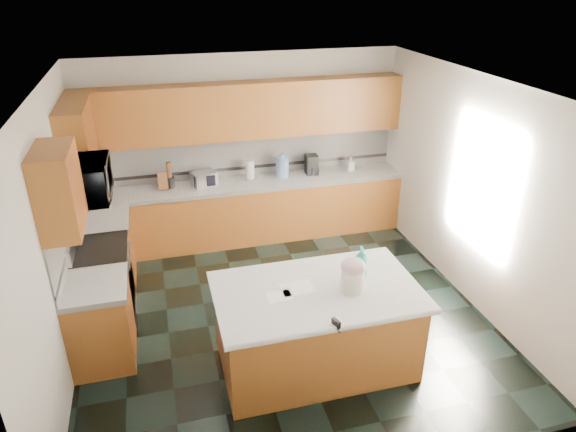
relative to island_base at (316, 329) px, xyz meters
name	(u,v)px	position (x,y,z in m)	size (l,w,h in m)	color
floor	(283,314)	(-0.11, 0.90, -0.43)	(4.60, 4.60, 0.00)	black
ceiling	(282,86)	(-0.11, 0.90, 2.27)	(4.60, 4.60, 0.00)	white
wall_back	(244,147)	(-0.11, 3.22, 0.92)	(4.60, 0.04, 2.70)	silver
wall_front	(367,352)	(-0.11, -1.42, 0.92)	(4.60, 0.04, 2.70)	silver
wall_left	(53,239)	(-2.43, 0.90, 0.92)	(0.04, 4.60, 2.70)	silver
wall_right	(472,190)	(2.21, 0.90, 0.92)	(0.04, 4.60, 2.70)	silver
back_base_cab	(250,212)	(-0.11, 2.90, 0.00)	(4.60, 0.60, 0.86)	#4C1F0B
back_countertop	(249,184)	(-0.11, 2.90, 0.46)	(4.60, 0.64, 0.06)	white
back_upper_cab	(244,110)	(-0.11, 3.03, 1.51)	(4.60, 0.33, 0.78)	#4C1F0B
back_backsplash	(244,155)	(-0.11, 3.18, 0.81)	(4.60, 0.02, 0.63)	silver
back_accent_band	(245,167)	(-0.11, 3.18, 0.61)	(4.60, 0.01, 0.05)	black
left_base_cab_rear	(108,252)	(-2.11, 2.19, 0.00)	(0.60, 0.82, 0.86)	#4C1F0B
left_counter_rear	(102,220)	(-2.11, 2.19, 0.46)	(0.64, 0.82, 0.06)	white
left_base_cab_front	(101,324)	(-2.11, 0.66, 0.00)	(0.60, 0.72, 0.86)	#4C1F0B
left_counter_front	(94,287)	(-2.11, 0.66, 0.46)	(0.64, 0.72, 0.06)	white
left_backsplash	(66,224)	(-2.40, 1.45, 0.81)	(0.02, 2.30, 0.63)	silver
left_accent_band	(70,240)	(-2.39, 1.45, 0.61)	(0.01, 2.30, 0.05)	black
left_upper_cab_rear	(77,137)	(-2.24, 2.32, 1.51)	(0.33, 1.09, 0.78)	#4C1F0B
left_upper_cab_front	(58,190)	(-2.24, 0.66, 1.51)	(0.33, 0.72, 0.78)	#4C1F0B
range_body	(105,285)	(-2.11, 1.40, 0.01)	(0.60, 0.76, 0.88)	#B7B7BC
range_oven_door	(131,284)	(-1.82, 1.40, -0.03)	(0.02, 0.68, 0.55)	black
range_cooktop	(98,250)	(-2.11, 1.40, 0.47)	(0.62, 0.78, 0.04)	black
range_handle	(130,255)	(-1.79, 1.40, 0.35)	(0.02, 0.02, 0.66)	#B7B7BC
range_backguard	(72,243)	(-2.37, 1.40, 0.59)	(0.06, 0.76, 0.18)	#B7B7BC
microwave	(85,180)	(-2.11, 1.40, 1.30)	(0.73, 0.50, 0.41)	#B7B7BC
island_base	(316,329)	(0.00, 0.00, 0.00)	(1.90, 1.09, 0.86)	#4C1F0B
island_top	(317,292)	(0.00, 0.00, 0.46)	(2.00, 1.19, 0.06)	white
island_bullnose	(338,329)	(0.00, -0.59, 0.46)	(0.06, 0.06, 2.00)	white
treat_jar	(353,280)	(0.32, -0.10, 0.61)	(0.22, 0.22, 0.23)	silver
treat_jar_lid	(353,266)	(0.32, -0.10, 0.76)	(0.24, 0.24, 0.15)	#D0A0AA
treat_jar_knob	(354,262)	(0.32, -0.10, 0.81)	(0.03, 0.03, 0.08)	tan
treat_jar_knob_end_l	(350,262)	(0.28, -0.10, 0.81)	(0.04, 0.04, 0.04)	tan
treat_jar_knob_end_r	(358,261)	(0.36, -0.10, 0.81)	(0.04, 0.04, 0.04)	tan
soap_bottle_island	(361,262)	(0.49, 0.10, 0.66)	(0.13, 0.13, 0.34)	teal
paper_sheet_a	(297,288)	(-0.18, 0.07, 0.49)	(0.32, 0.24, 0.00)	white
paper_sheet_b	(279,296)	(-0.38, -0.03, 0.49)	(0.24, 0.18, 0.00)	white
clamp_body	(336,324)	(-0.01, -0.57, 0.50)	(0.03, 0.10, 0.09)	black
clamp_handle	(338,330)	(-0.01, -0.63, 0.48)	(0.02, 0.02, 0.07)	black
knife_block	(163,181)	(-1.32, 2.95, 0.61)	(0.13, 0.11, 0.24)	#472814
utensil_crock	(170,182)	(-1.22, 2.98, 0.57)	(0.12, 0.12, 0.15)	black
utensil_bundle	(169,170)	(-1.22, 2.98, 0.75)	(0.07, 0.07, 0.22)	#472814
toaster_oven	(204,178)	(-0.75, 2.95, 0.59)	(0.34, 0.23, 0.20)	#B7B7BC
toaster_oven_door	(205,181)	(-0.75, 2.84, 0.59)	(0.30, 0.01, 0.16)	black
paper_towel	(250,170)	(-0.07, 3.00, 0.63)	(0.13, 0.13, 0.29)	white
paper_towel_base	(250,179)	(-0.07, 3.00, 0.50)	(0.19, 0.19, 0.01)	#B7B7BC
water_jug	(282,167)	(0.41, 2.96, 0.65)	(0.19, 0.19, 0.32)	#789ED8
water_jug_neck	(282,155)	(0.41, 2.96, 0.83)	(0.09, 0.09, 0.05)	#789ED8
coffee_maker	(312,164)	(0.87, 2.98, 0.64)	(0.17, 0.19, 0.30)	black
coffee_carafe	(312,171)	(0.87, 2.93, 0.55)	(0.12, 0.12, 0.12)	black
soap_bottle_back	(350,164)	(1.49, 2.95, 0.60)	(0.10, 0.10, 0.23)	white
soap_back_cap	(351,156)	(1.49, 2.95, 0.73)	(0.02, 0.02, 0.03)	red
window_light_proxy	(482,185)	(2.18, 0.70, 1.07)	(0.02, 1.40, 1.10)	white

